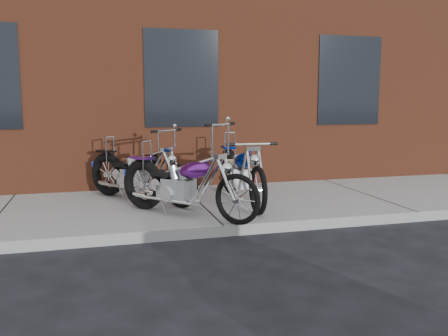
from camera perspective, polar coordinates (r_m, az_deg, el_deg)
name	(u,v)px	position (r m, az deg, el deg)	size (l,w,h in m)	color
ground	(224,237)	(6.35, 0.00, -8.29)	(120.00, 120.00, 0.00)	#25262D
sidewalk	(200,207)	(7.74, -2.94, -4.72)	(22.00, 3.00, 0.15)	#979796
building_brick	(149,22)	(14.14, -8.98, 16.99)	(22.00, 10.00, 8.00)	brown
chopper_purple	(184,186)	(6.78, -4.88, -2.18)	(1.68, 1.88, 1.35)	black
chopper_blue	(241,174)	(7.72, 2.01, -0.78)	(0.61, 2.50, 1.09)	black
chopper_third	(139,175)	(7.90, -10.19, -0.87)	(1.59, 1.90, 1.20)	black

